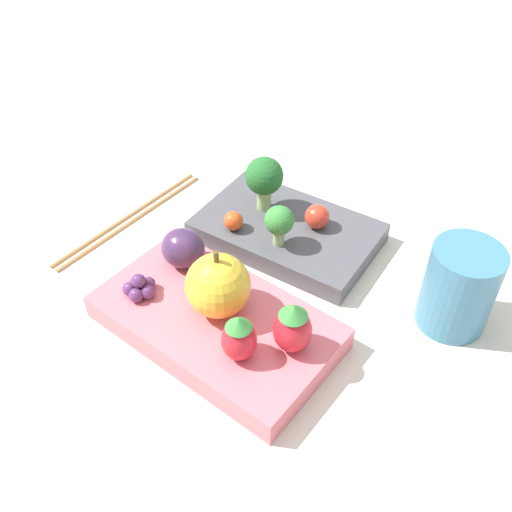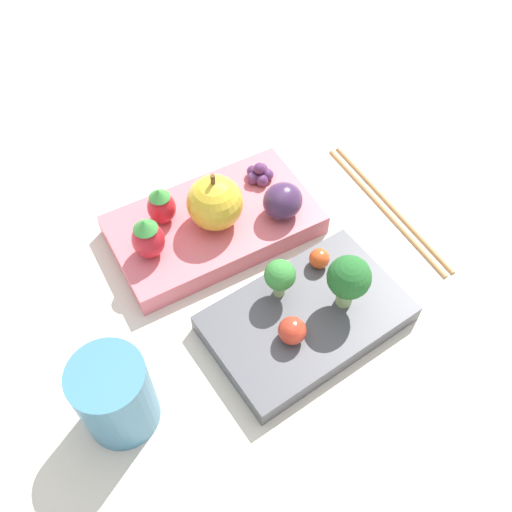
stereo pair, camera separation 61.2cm
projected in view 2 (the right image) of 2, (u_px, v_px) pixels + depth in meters
The scene contains 14 objects.
ground_plane at pixel (255, 278), 0.58m from camera, with size 4.00×4.00×0.00m, color beige.
bento_box_savoury at pixel (306, 318), 0.54m from camera, with size 0.19×0.12×0.02m.
bento_box_fruit at pixel (211, 226), 0.60m from camera, with size 0.23×0.15×0.03m.
broccoli_floret_0 at pixel (349, 279), 0.51m from camera, with size 0.04×0.04×0.06m.
broccoli_floret_1 at pixel (277, 278), 0.52m from camera, with size 0.03×0.03×0.05m.
cherry_tomato_0 at pixel (292, 331), 0.51m from camera, with size 0.03×0.03×0.03m.
cherry_tomato_1 at pixel (319, 258), 0.56m from camera, with size 0.02×0.02×0.02m.
apple at pixel (212, 204), 0.57m from camera, with size 0.06×0.06×0.07m.
strawberry_0 at pixel (148, 238), 0.55m from camera, with size 0.03×0.03×0.05m.
strawberry_1 at pixel (161, 206), 0.58m from camera, with size 0.03×0.03×0.04m.
plum at pixel (283, 201), 0.58m from camera, with size 0.04×0.04×0.04m.
grape_cluster at pixel (259, 174), 0.62m from camera, with size 0.03×0.03×0.02m.
drinking_cup at pixel (115, 396), 0.46m from camera, with size 0.06×0.06×0.08m.
chopsticks_pair at pixel (388, 206), 0.63m from camera, with size 0.04×0.21×0.01m.
Camera 2 is at (0.19, 0.26, 0.48)m, focal length 40.00 mm.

